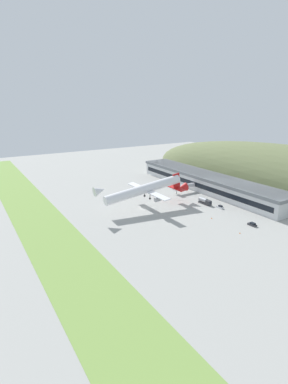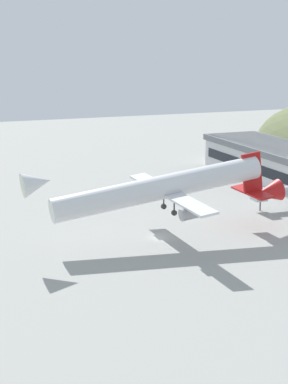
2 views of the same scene
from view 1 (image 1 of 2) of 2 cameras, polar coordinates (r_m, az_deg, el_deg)
The scene contains 10 objects.
ground_plane at distance 157.53m, azimuth -0.09°, elevation -3.07°, with size 401.72×401.72×0.00m, color #9E9E99.
grass_strip_foreground at distance 139.77m, azimuth -18.30°, elevation -6.60°, with size 361.55×23.17×0.08m, color #759947.
terminal_building at distance 193.73m, azimuth 11.80°, elevation 2.09°, with size 116.27×18.62×9.92m.
jetway_0 at distance 184.32m, azimuth 7.47°, elevation 1.04°, with size 3.38×15.41×5.43m.
cargo_airplane at distance 153.83m, azimuth 0.27°, elevation 0.52°, with size 36.14×55.36×11.72m.
service_car_0 at distance 161.99m, azimuth 14.31°, elevation -2.79°, with size 3.82×1.72×1.65m.
service_car_1 at distance 143.88m, azimuth 19.94°, elevation -5.83°, with size 4.20×1.86×1.53m.
fuel_truck at distance 166.58m, azimuth 11.50°, elevation -1.75°, with size 8.21×2.67×3.25m.
traffic_cone_0 at distance 147.17m, azimuth 12.78°, elevation -4.85°, with size 0.52×0.52×0.58m.
traffic_cone_1 at distance 134.17m, azimuth 17.80°, elevation -7.43°, with size 0.52×0.52×0.58m.
Camera 1 is at (126.48, -77.31, 53.30)m, focal length 28.00 mm.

